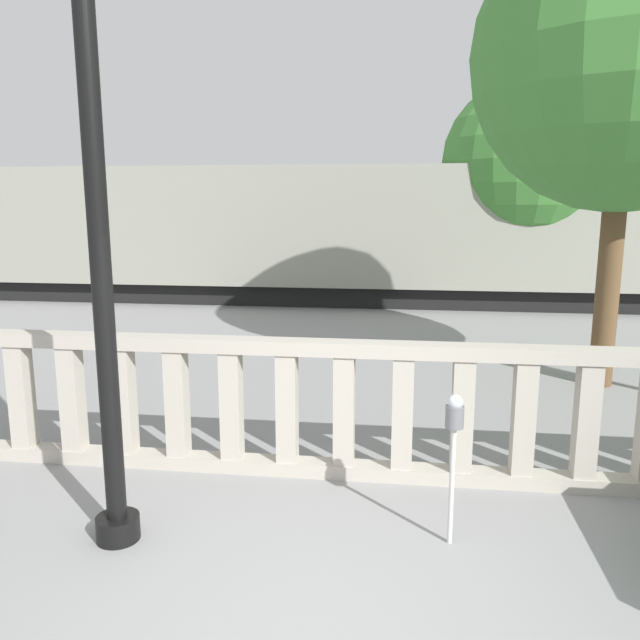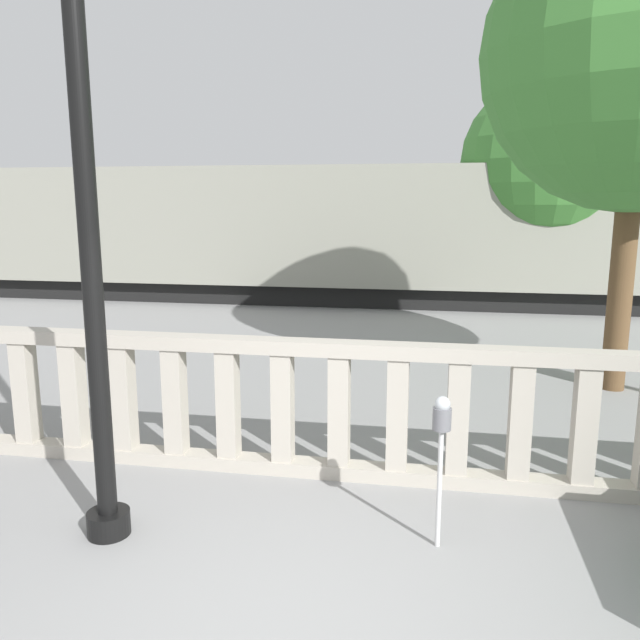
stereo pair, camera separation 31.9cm
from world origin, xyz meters
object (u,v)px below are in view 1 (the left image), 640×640
parking_meter (454,429)px  tree_right (628,57)px  train_far (361,218)px  tree_left (526,163)px  train_near (407,233)px  lamppost (90,103)px

parking_meter → tree_right: bearing=62.0°
train_far → tree_left: size_ratio=3.82×
tree_left → parking_meter: bearing=-102.1°
parking_meter → tree_left: (2.61, 12.13, 2.70)m
train_far → tree_right: tree_right is taller
train_near → train_far: bearing=100.0°
lamppost → parking_meter: size_ratio=4.79×
train_near → tree_left: bearing=-0.3°
tree_right → train_near: bearing=111.3°
parking_meter → train_near: 12.19m
parking_meter → train_near: size_ratio=0.05×
train_near → lamppost: bearing=-100.7°
parking_meter → train_far: size_ratio=0.06×
tree_right → parking_meter: bearing=-118.0°
train_near → train_far: size_ratio=1.15×
train_far → parking_meter: bearing=-84.3°
train_near → train_far: train_far is taller
lamppost → train_near: lamppost is taller
train_far → tree_left: 12.67m
train_near → tree_right: 8.37m
train_near → train_far: 11.70m
train_far → tree_right: bearing=-75.5°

